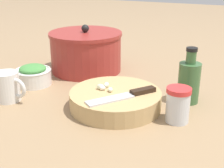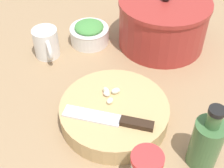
{
  "view_description": "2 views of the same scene",
  "coord_description": "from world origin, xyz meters",
  "px_view_note": "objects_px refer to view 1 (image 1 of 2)",
  "views": [
    {
      "loc": [
        0.38,
        -0.78,
        0.38
      ],
      "look_at": [
        0.03,
        0.0,
        0.05
      ],
      "focal_mm": 50.0,
      "sensor_mm": 36.0,
      "label": 1
    },
    {
      "loc": [
        0.51,
        -0.24,
        0.58
      ],
      "look_at": [
        0.01,
        -0.03,
        0.07
      ],
      "focal_mm": 50.0,
      "sensor_mm": 36.0,
      "label": 2
    }
  ],
  "objects_px": {
    "spice_jar": "(178,105)",
    "stock_pot": "(86,52)",
    "cutting_board": "(115,100)",
    "herb_bowl": "(33,75)",
    "oil_bottle": "(189,81)",
    "garlic_cloves": "(105,87)",
    "chef_knife": "(126,95)",
    "coffee_mug": "(8,87)"
  },
  "relations": [
    {
      "from": "oil_bottle",
      "to": "stock_pot",
      "type": "xyz_separation_m",
      "value": [
        -0.41,
        0.13,
        0.01
      ]
    },
    {
      "from": "garlic_cloves",
      "to": "stock_pot",
      "type": "xyz_separation_m",
      "value": [
        -0.2,
        0.26,
        0.02
      ]
    },
    {
      "from": "garlic_cloves",
      "to": "herb_bowl",
      "type": "relative_size",
      "value": 0.46
    },
    {
      "from": "spice_jar",
      "to": "garlic_cloves",
      "type": "bearing_deg",
      "value": 176.38
    },
    {
      "from": "spice_jar",
      "to": "chef_knife",
      "type": "bearing_deg",
      "value": -175.91
    },
    {
      "from": "coffee_mug",
      "to": "stock_pot",
      "type": "bearing_deg",
      "value": 77.42
    },
    {
      "from": "chef_knife",
      "to": "garlic_cloves",
      "type": "relative_size",
      "value": 3.24
    },
    {
      "from": "coffee_mug",
      "to": "stock_pot",
      "type": "relative_size",
      "value": 0.4
    },
    {
      "from": "oil_bottle",
      "to": "cutting_board",
      "type": "bearing_deg",
      "value": -144.75
    },
    {
      "from": "coffee_mug",
      "to": "cutting_board",
      "type": "bearing_deg",
      "value": 15.04
    },
    {
      "from": "spice_jar",
      "to": "oil_bottle",
      "type": "relative_size",
      "value": 0.57
    },
    {
      "from": "cutting_board",
      "to": "garlic_cloves",
      "type": "relative_size",
      "value": 4.66
    },
    {
      "from": "garlic_cloves",
      "to": "stock_pot",
      "type": "bearing_deg",
      "value": 127.77
    },
    {
      "from": "cutting_board",
      "to": "spice_jar",
      "type": "bearing_deg",
      "value": -3.21
    },
    {
      "from": "stock_pot",
      "to": "chef_knife",
      "type": "bearing_deg",
      "value": -45.55
    },
    {
      "from": "coffee_mug",
      "to": "stock_pot",
      "type": "height_order",
      "value": "stock_pot"
    },
    {
      "from": "cutting_board",
      "to": "garlic_cloves",
      "type": "xyz_separation_m",
      "value": [
        -0.03,
        0.0,
        0.03
      ]
    },
    {
      "from": "cutting_board",
      "to": "oil_bottle",
      "type": "height_order",
      "value": "oil_bottle"
    },
    {
      "from": "chef_knife",
      "to": "garlic_cloves",
      "type": "bearing_deg",
      "value": 20.53
    },
    {
      "from": "garlic_cloves",
      "to": "herb_bowl",
      "type": "bearing_deg",
      "value": 169.75
    },
    {
      "from": "herb_bowl",
      "to": "stock_pot",
      "type": "relative_size",
      "value": 0.45
    },
    {
      "from": "coffee_mug",
      "to": "stock_pot",
      "type": "distance_m",
      "value": 0.35
    },
    {
      "from": "garlic_cloves",
      "to": "oil_bottle",
      "type": "height_order",
      "value": "oil_bottle"
    },
    {
      "from": "cutting_board",
      "to": "herb_bowl",
      "type": "distance_m",
      "value": 0.33
    },
    {
      "from": "chef_knife",
      "to": "coffee_mug",
      "type": "xyz_separation_m",
      "value": [
        -0.35,
        -0.06,
        -0.01
      ]
    },
    {
      "from": "cutting_board",
      "to": "oil_bottle",
      "type": "bearing_deg",
      "value": 35.25
    },
    {
      "from": "spice_jar",
      "to": "stock_pot",
      "type": "relative_size",
      "value": 0.34
    },
    {
      "from": "garlic_cloves",
      "to": "oil_bottle",
      "type": "distance_m",
      "value": 0.25
    },
    {
      "from": "herb_bowl",
      "to": "chef_knife",
      "type": "bearing_deg",
      "value": -11.7
    },
    {
      "from": "cutting_board",
      "to": "coffee_mug",
      "type": "xyz_separation_m",
      "value": [
        -0.31,
        -0.08,
        0.02
      ]
    },
    {
      "from": "cutting_board",
      "to": "spice_jar",
      "type": "relative_size",
      "value": 2.78
    },
    {
      "from": "spice_jar",
      "to": "oil_bottle",
      "type": "bearing_deg",
      "value": 89.96
    },
    {
      "from": "herb_bowl",
      "to": "spice_jar",
      "type": "xyz_separation_m",
      "value": [
        0.5,
        -0.07,
        0.01
      ]
    },
    {
      "from": "cutting_board",
      "to": "spice_jar",
      "type": "distance_m",
      "value": 0.18
    },
    {
      "from": "chef_knife",
      "to": "spice_jar",
      "type": "xyz_separation_m",
      "value": [
        0.14,
        0.01,
        -0.01
      ]
    },
    {
      "from": "chef_knife",
      "to": "coffee_mug",
      "type": "distance_m",
      "value": 0.36
    },
    {
      "from": "garlic_cloves",
      "to": "oil_bottle",
      "type": "xyz_separation_m",
      "value": [
        0.21,
        0.12,
        0.01
      ]
    },
    {
      "from": "chef_knife",
      "to": "spice_jar",
      "type": "height_order",
      "value": "spice_jar"
    },
    {
      "from": "herb_bowl",
      "to": "coffee_mug",
      "type": "distance_m",
      "value": 0.14
    },
    {
      "from": "chef_knife",
      "to": "coffee_mug",
      "type": "relative_size",
      "value": 1.68
    },
    {
      "from": "cutting_board",
      "to": "chef_knife",
      "type": "height_order",
      "value": "chef_knife"
    },
    {
      "from": "garlic_cloves",
      "to": "stock_pot",
      "type": "relative_size",
      "value": 0.21
    }
  ]
}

